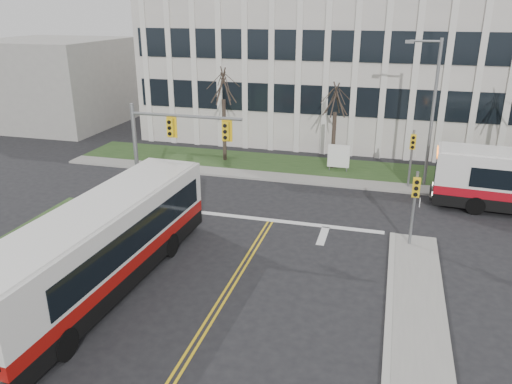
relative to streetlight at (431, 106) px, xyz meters
The scene contains 15 objects.
ground 18.81m from the streetlight, 116.37° to the right, with size 120.00×120.00×0.00m, color black.
sidewalk_cross 6.04m from the streetlight, 161.74° to the right, with size 44.00×1.60×0.14m, color #9E9B93.
building_lawn 6.23m from the streetlight, 149.29° to the left, with size 44.00×5.00×0.12m, color #26421C.
office_building 14.15m from the streetlight, 102.38° to the left, with size 40.00×16.00×12.00m, color beige.
building_annex 35.43m from the streetlight, 163.93° to the left, with size 12.00×12.00×8.00m, color #9E9B93.
mast_arm_signal 16.39m from the streetlight, 146.49° to the right, with size 6.11×0.38×6.20m.
signal_pole_near 9.72m from the streetlight, 95.10° to the right, with size 0.34×0.39×3.80m.
signal_pole_far 2.93m from the streetlight, 136.05° to the right, with size 0.34×0.39×3.80m.
streetlight is the anchor object (origin of this frame).
directory_sign 6.96m from the streetlight, 166.77° to the left, with size 1.50×0.12×2.00m.
tree_left 14.15m from the streetlight, behind, with size 1.80×1.80×7.70m.
tree_mid 6.36m from the streetlight, 161.65° to the left, with size 1.80×1.80×6.82m.
bus_main 21.32m from the streetlight, 128.23° to the right, with size 2.90×13.37×3.56m, color silver, non-canonical shape.
newspaper_box_blue 21.88m from the streetlight, 133.97° to the right, with size 0.50×0.45×0.95m, color #162F99.
newspaper_box_red 23.37m from the streetlight, 130.39° to the right, with size 0.50×0.45×0.95m, color maroon.
Camera 1 is at (5.84, -15.98, 10.97)m, focal length 35.00 mm.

